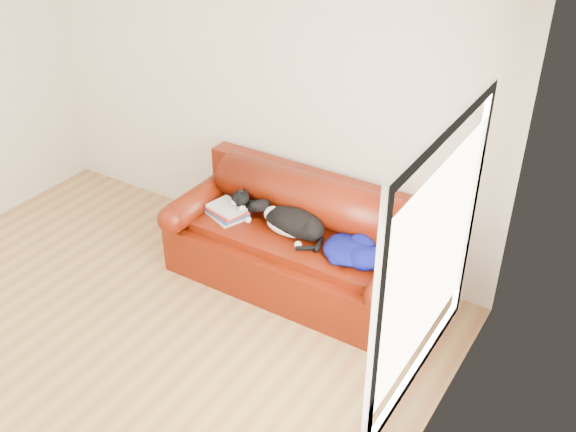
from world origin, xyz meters
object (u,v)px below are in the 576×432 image
Objects in this scene: sofa_base at (297,259)px; book_stack at (227,211)px; blanket at (352,250)px; cat at (293,223)px.

sofa_base is 0.70m from book_stack.
cat is at bearing 175.52° from blanket.
blanket is at bearing -8.90° from sofa_base.
cat is at bearing -116.49° from sofa_base.
cat is (0.60, 0.06, 0.05)m from book_stack.
sofa_base is at bearing 8.89° from book_stack.
blanket is (0.54, -0.04, -0.04)m from cat.
book_stack is at bearing -179.24° from blanket.
book_stack reaches higher than sofa_base.
sofa_base is 2.89× the size of cat.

